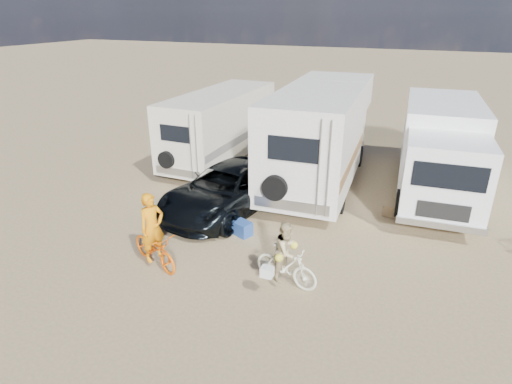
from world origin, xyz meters
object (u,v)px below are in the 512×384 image
at_px(bike_man, 155,248).
at_px(cooler, 242,228).
at_px(box_truck, 440,153).
at_px(crate, 390,209).
at_px(rv_main, 320,137).
at_px(rv_left, 220,128).
at_px(bike_woman, 286,266).
at_px(dark_suv, 227,189).
at_px(rider_woman, 286,257).
at_px(rider_man, 153,233).

height_order(bike_man, cooler, bike_man).
xyz_separation_m(box_truck, cooler, (-5.21, -5.47, -1.40)).
distance_m(cooler, crate, 5.06).
bearing_deg(bike_man, rv_main, 4.70).
relative_size(rv_left, cooler, 12.63).
bearing_deg(bike_woman, rv_main, 20.55).
height_order(rv_left, bike_woman, rv_left).
relative_size(box_truck, dark_suv, 1.39).
height_order(box_truck, rider_woman, box_truck).
xyz_separation_m(rv_left, cooler, (3.71, -5.83, -1.30)).
height_order(rv_left, box_truck, box_truck).
bearing_deg(rider_man, rv_left, 38.28).
bearing_deg(bike_man, bike_woman, -58.22).
bearing_deg(dark_suv, rider_man, -83.82).
distance_m(dark_suv, cooler, 1.97).
height_order(rider_man, rider_woman, rider_man).
bearing_deg(box_truck, bike_woman, -117.22).
relative_size(rider_woman, cooler, 2.78).
height_order(rider_woman, crate, rider_woman).
bearing_deg(cooler, box_truck, 68.73).
relative_size(bike_man, bike_woman, 1.10).
height_order(dark_suv, crate, dark_suv).
bearing_deg(crate, cooler, -141.32).
bearing_deg(rider_woman, bike_woman, 0.00).
distance_m(bike_woman, rider_woman, 0.24).
bearing_deg(crate, rider_man, -134.35).
bearing_deg(cooler, bike_woman, -19.87).
bearing_deg(rv_left, bike_man, -74.09).
height_order(bike_woman, cooler, bike_woman).
distance_m(dark_suv, crate, 5.47).
bearing_deg(bike_woman, rider_man, 110.79).
distance_m(dark_suv, bike_woman, 4.61).
bearing_deg(rv_main, bike_woman, -84.66).
height_order(rv_left, cooler, rv_left).
distance_m(box_truck, crate, 3.00).
bearing_deg(bike_woman, crate, -9.27).
bearing_deg(cooler, dark_suv, 152.23).
xyz_separation_m(rv_main, crate, (2.97, -1.86, -1.66)).
bearing_deg(cooler, rider_man, -99.27).
relative_size(rv_main, rider_man, 4.32).
xyz_separation_m(rv_left, rider_woman, (5.73, -7.66, -0.77)).
bearing_deg(cooler, bike_man, -99.27).
xyz_separation_m(dark_suv, cooler, (1.21, -1.45, -0.53)).
xyz_separation_m(rv_main, dark_suv, (-2.19, -3.57, -1.10)).
bearing_deg(bike_man, cooler, -8.69).
height_order(box_truck, bike_man, box_truck).
distance_m(bike_woman, cooler, 2.74).
distance_m(rv_main, bike_woman, 7.06).
distance_m(rider_man, crate, 7.77).
distance_m(bike_woman, crate, 5.36).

